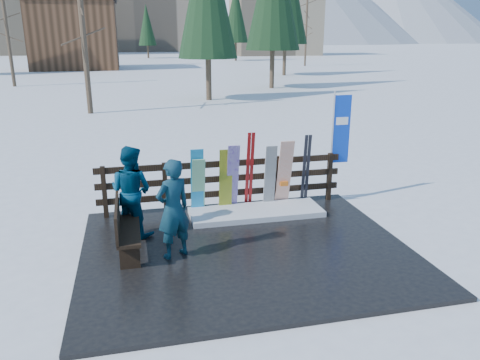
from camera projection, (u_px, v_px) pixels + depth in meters
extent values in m
plane|color=white|center=(246.00, 252.00, 8.77)|extent=(700.00, 700.00, 0.00)
cube|color=black|center=(246.00, 250.00, 8.76)|extent=(6.00, 5.00, 0.08)
cube|color=black|center=(104.00, 192.00, 10.06)|extent=(0.10, 0.10, 1.15)
cube|color=black|center=(165.00, 188.00, 10.34)|extent=(0.10, 0.10, 1.15)
cube|color=black|center=(223.00, 184.00, 10.63)|extent=(0.10, 0.10, 1.15)
cube|color=black|center=(277.00, 180.00, 10.91)|extent=(0.10, 0.10, 1.15)
cube|color=black|center=(329.00, 177.00, 11.19)|extent=(0.10, 0.10, 1.15)
cube|color=black|center=(223.00, 193.00, 10.69)|extent=(5.60, 0.05, 0.14)
cube|color=black|center=(223.00, 179.00, 10.59)|extent=(5.60, 0.05, 0.14)
cube|color=black|center=(223.00, 164.00, 10.49)|extent=(5.60, 0.05, 0.14)
cube|color=white|center=(256.00, 212.00, 10.36)|extent=(2.92, 1.00, 0.12)
cube|color=black|center=(129.00, 230.00, 8.40)|extent=(0.40, 1.50, 0.06)
cube|color=black|center=(130.00, 256.00, 7.91)|extent=(0.34, 0.06, 0.45)
cube|color=black|center=(129.00, 229.00, 9.03)|extent=(0.34, 0.06, 0.45)
cube|color=black|center=(117.00, 217.00, 8.28)|extent=(0.05, 1.50, 0.50)
cube|color=#1F91CB|center=(197.00, 181.00, 10.24)|extent=(0.28, 0.22, 1.49)
cube|color=white|center=(199.00, 186.00, 10.27)|extent=(0.28, 0.33, 1.28)
cube|color=#F0FF24|center=(226.00, 180.00, 10.38)|extent=(0.29, 0.21, 1.45)
cube|color=silver|center=(233.00, 178.00, 10.40)|extent=(0.26, 0.37, 1.55)
cube|color=black|center=(270.00, 177.00, 10.60)|extent=(0.26, 0.22, 1.47)
cube|color=white|center=(284.00, 174.00, 10.66)|extent=(0.32, 0.39, 1.59)
cube|color=#9E1413|center=(248.00, 171.00, 10.51)|extent=(0.07, 0.33, 1.80)
cube|color=#9E1413|center=(252.00, 170.00, 10.53)|extent=(0.07, 0.33, 1.80)
cube|color=black|center=(304.00, 170.00, 10.82)|extent=(0.08, 0.19, 1.67)
cube|color=black|center=(308.00, 169.00, 10.84)|extent=(0.08, 0.19, 1.67)
cylinder|color=silver|center=(332.00, 146.00, 11.04)|extent=(0.04, 0.04, 2.60)
cube|color=#0B3BC8|center=(341.00, 129.00, 10.97)|extent=(0.42, 0.02, 1.60)
imported|color=#114851|center=(173.00, 209.00, 8.16)|extent=(0.78, 0.68, 1.80)
imported|color=#043654|center=(131.00, 191.00, 9.11)|extent=(1.11, 1.06, 1.80)
cube|color=tan|center=(31.00, 13.00, 103.73)|extent=(22.00, 14.00, 18.00)
cube|color=gray|center=(154.00, 10.00, 127.86)|extent=(26.00, 16.00, 22.00)
cube|color=tan|center=(275.00, 22.00, 101.69)|extent=(18.00, 12.00, 14.00)
cube|color=brown|center=(75.00, 36.00, 57.05)|extent=(10.00, 8.00, 8.00)
cylinder|color=#382B1E|center=(82.00, 16.00, 23.23)|extent=(0.28, 0.28, 9.72)
cone|color=black|center=(207.00, 14.00, 28.39)|extent=(3.72, 3.72, 10.33)
cone|color=black|center=(273.00, 10.00, 35.10)|extent=(4.17, 4.17, 11.57)
cylinder|color=#382B1E|center=(6.00, 23.00, 36.59)|extent=(0.28, 0.28, 9.75)
cone|color=black|center=(286.00, 11.00, 47.20)|extent=(4.55, 4.55, 12.63)
cylinder|color=#382B1E|center=(306.00, 28.00, 63.31)|extent=(0.28, 0.28, 9.91)
cone|color=black|center=(92.00, 16.00, 61.41)|extent=(4.69, 4.69, 13.02)
cone|color=black|center=(236.00, 24.00, 77.56)|extent=(4.23, 4.23, 11.74)
cone|color=black|center=(147.00, 33.00, 86.98)|extent=(3.32, 3.32, 9.22)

